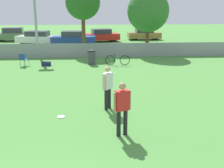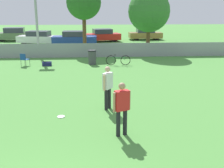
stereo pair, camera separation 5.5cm
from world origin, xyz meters
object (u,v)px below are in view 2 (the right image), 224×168
(bicycle_sideline, at_px, (118,60))
(tree_near_pole, at_px, (84,3))
(player_receiver_white, at_px, (108,85))
(player_defender_red, at_px, (122,105))
(gear_bag_sideline, at_px, (47,64))
(trash_bin, at_px, (92,57))
(frisbee_disc, at_px, (61,117))
(parked_car_red, at_px, (102,35))
(folding_chair_sideline, at_px, (24,59))
(parked_car_blue, at_px, (75,38))
(parked_car_white, at_px, (39,38))
(parked_car_olive, at_px, (15,34))
(parked_car_tan, at_px, (145,34))
(tree_far_right, at_px, (149,11))

(bicycle_sideline, bearing_deg, tree_near_pole, 116.24)
(player_receiver_white, distance_m, player_defender_red, 2.36)
(bicycle_sideline, xyz_separation_m, gear_bag_sideline, (-4.81, 0.14, -0.21))
(trash_bin, height_order, gear_bag_sideline, trash_bin)
(frisbee_disc, distance_m, parked_car_red, 22.85)
(bicycle_sideline, relative_size, trash_bin, 1.70)
(folding_chair_sideline, xyz_separation_m, parked_car_blue, (2.67, 10.71, 0.19))
(parked_car_white, bearing_deg, trash_bin, -52.87)
(tree_near_pole, xyz_separation_m, frisbee_disc, (-0.45, -14.91, -4.16))
(player_defender_red, xyz_separation_m, bicycle_sideline, (0.83, 10.78, -0.63))
(frisbee_disc, bearing_deg, tree_near_pole, 88.28)
(player_receiver_white, bearing_deg, parked_car_olive, 56.70)
(parked_car_tan, bearing_deg, tree_near_pole, -127.96)
(bicycle_sideline, height_order, parked_car_tan, parked_car_tan)
(folding_chair_sideline, xyz_separation_m, parked_car_red, (5.66, 13.44, 0.20))
(tree_near_pole, xyz_separation_m, parked_car_tan, (7.00, 9.38, -3.52))
(frisbee_disc, bearing_deg, player_defender_red, -38.62)
(player_receiver_white, distance_m, parked_car_red, 22.03)
(tree_near_pole, height_order, parked_car_red, tree_near_pole)
(tree_near_pole, bearing_deg, bicycle_sideline, -67.25)
(parked_car_red, bearing_deg, parked_car_white, -175.38)
(tree_near_pole, relative_size, tree_far_right, 1.09)
(gear_bag_sideline, bearing_deg, folding_chair_sideline, -179.96)
(tree_near_pole, distance_m, parked_car_red, 8.75)
(player_receiver_white, xyz_separation_m, gear_bag_sideline, (-3.67, 8.58, -0.84))
(tree_far_right, xyz_separation_m, parked_car_olive, (-13.76, 10.27, -2.76))
(bicycle_sideline, height_order, trash_bin, trash_bin)
(folding_chair_sideline, xyz_separation_m, gear_bag_sideline, (1.47, 0.00, -0.36))
(trash_bin, xyz_separation_m, parked_car_olive, (-9.08, 14.61, 0.23))
(player_receiver_white, bearing_deg, frisbee_disc, 146.65)
(tree_far_right, xyz_separation_m, trash_bin, (-4.68, -4.34, -2.99))
(frisbee_disc, relative_size, parked_car_tan, 0.07)
(player_defender_red, distance_m, parked_car_white, 23.35)
(parked_car_olive, bearing_deg, tree_far_right, -42.88)
(player_defender_red, bearing_deg, parked_car_red, 66.50)
(tree_near_pole, height_order, folding_chair_sideline, tree_near_pole)
(tree_far_right, height_order, player_defender_red, tree_far_right)
(bicycle_sideline, distance_m, parked_car_olive, 18.54)
(bicycle_sideline, height_order, parked_car_white, parked_car_white)
(player_defender_red, relative_size, trash_bin, 1.72)
(tree_near_pole, height_order, parked_car_white, tree_near_pole)
(parked_car_olive, distance_m, parked_car_blue, 8.35)
(parked_car_olive, relative_size, parked_car_blue, 0.96)
(trash_bin, bearing_deg, bicycle_sideline, -13.45)
(folding_chair_sideline, xyz_separation_m, parked_car_tan, (10.87, 14.99, 0.17))
(trash_bin, height_order, parked_car_olive, parked_car_olive)
(tree_far_right, bearing_deg, parked_car_white, 146.43)
(player_receiver_white, bearing_deg, parked_car_red, 32.91)
(parked_car_white, bearing_deg, folding_chair_sideline, -74.03)
(player_defender_red, relative_size, parked_car_blue, 0.37)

